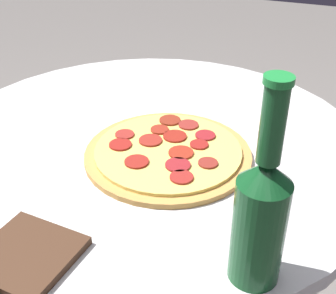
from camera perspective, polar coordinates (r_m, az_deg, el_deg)
table at (r=1.01m, az=-2.11°, el=-10.30°), size 0.82×0.82×0.75m
pizza at (r=0.82m, az=0.00°, el=-0.68°), size 0.29×0.29×0.02m
beer_bottle at (r=0.56m, az=11.23°, el=-8.02°), size 0.06×0.06×0.27m
pizza_paddle at (r=0.64m, az=-19.40°, el=-14.74°), size 0.29×0.13×0.02m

